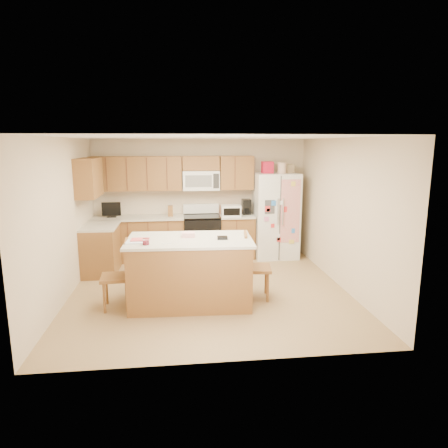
{
  "coord_description": "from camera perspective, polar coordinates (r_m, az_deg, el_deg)",
  "views": [
    {
      "loc": [
        -0.48,
        -6.3,
        2.41
      ],
      "look_at": [
        0.29,
        0.35,
        1.05
      ],
      "focal_mm": 32.0,
      "sensor_mm": 36.0,
      "label": 1
    }
  ],
  "objects": [
    {
      "name": "refrigerator",
      "position": [
        8.56,
        7.38,
        1.35
      ],
      "size": [
        0.9,
        0.79,
        2.04
      ],
      "color": "white",
      "rests_on": "ground"
    },
    {
      "name": "windsor_chair_back",
      "position": [
        6.87,
        -4.53,
        -5.53
      ],
      "size": [
        0.47,
        0.46,
        0.86
      ],
      "color": "brown",
      "rests_on": "ground"
    },
    {
      "name": "ground",
      "position": [
        6.76,
        -2.11,
        -9.42
      ],
      "size": [
        4.5,
        4.5,
        0.0
      ],
      "primitive_type": "plane",
      "color": "#967348",
      "rests_on": "ground"
    },
    {
      "name": "windsor_chair_right",
      "position": [
        6.31,
        4.46,
        -6.22
      ],
      "size": [
        0.49,
        0.51,
        1.05
      ],
      "color": "brown",
      "rests_on": "ground"
    },
    {
      "name": "cabinetry",
      "position": [
        8.25,
        -9.97,
        0.84
      ],
      "size": [
        3.36,
        1.56,
        2.15
      ],
      "color": "brown",
      "rests_on": "ground"
    },
    {
      "name": "windsor_chair_left",
      "position": [
        6.13,
        -14.98,
        -7.25
      ],
      "size": [
        0.45,
        0.47,
        1.02
      ],
      "color": "brown",
      "rests_on": "ground"
    },
    {
      "name": "island",
      "position": [
        6.1,
        -4.87,
        -6.7
      ],
      "size": [
        1.9,
        1.15,
        1.11
      ],
      "color": "brown",
      "rests_on": "ground"
    },
    {
      "name": "room_shell",
      "position": [
        6.4,
        -2.2,
        2.74
      ],
      "size": [
        4.6,
        4.6,
        2.52
      ],
      "color": "beige",
      "rests_on": "ground"
    },
    {
      "name": "stove",
      "position": [
        8.48,
        -3.17,
        -1.76
      ],
      "size": [
        0.76,
        0.65,
        1.13
      ],
      "color": "black",
      "rests_on": "ground"
    }
  ]
}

